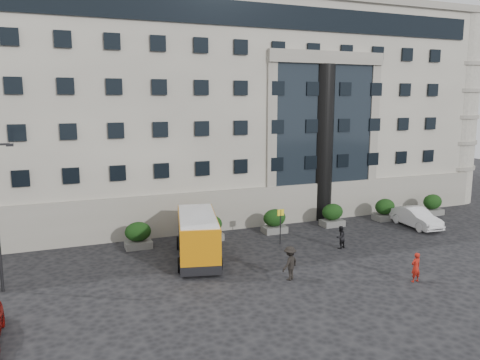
{
  "coord_description": "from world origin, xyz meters",
  "views": [
    {
      "loc": [
        -8.97,
        -23.61,
        10.05
      ],
      "look_at": [
        2.01,
        3.96,
        5.0
      ],
      "focal_mm": 35.0,
      "sensor_mm": 36.0,
      "label": 1
    }
  ],
  "objects_px": {
    "bus_stop_sign": "(280,220)",
    "pedestrian_c": "(290,263)",
    "hedge_b": "(210,228)",
    "pedestrian_b": "(340,237)",
    "white_taxi": "(416,217)",
    "hedge_a": "(138,235)",
    "minibus": "(198,235)",
    "hedge_c": "(274,221)",
    "hedge_d": "(332,215)",
    "hedge_e": "(385,209)",
    "pedestrian_a": "(416,267)",
    "hedge_f": "(432,204)"
  },
  "relations": [
    {
      "from": "hedge_f",
      "to": "bus_stop_sign",
      "type": "relative_size",
      "value": 0.73
    },
    {
      "from": "hedge_b",
      "to": "hedge_c",
      "type": "xyz_separation_m",
      "value": [
        5.2,
        0.0,
        0.0
      ]
    },
    {
      "from": "hedge_c",
      "to": "bus_stop_sign",
      "type": "distance_m",
      "value": 3.05
    },
    {
      "from": "pedestrian_a",
      "to": "hedge_b",
      "type": "bearing_deg",
      "value": -59.03
    },
    {
      "from": "hedge_f",
      "to": "pedestrian_a",
      "type": "bearing_deg",
      "value": -136.68
    },
    {
      "from": "bus_stop_sign",
      "to": "pedestrian_c",
      "type": "xyz_separation_m",
      "value": [
        -2.5,
        -6.19,
        -0.75
      ]
    },
    {
      "from": "bus_stop_sign",
      "to": "white_taxi",
      "type": "bearing_deg",
      "value": 0.32
    },
    {
      "from": "hedge_a",
      "to": "pedestrian_c",
      "type": "distance_m",
      "value": 11.4
    },
    {
      "from": "white_taxi",
      "to": "pedestrian_b",
      "type": "height_order",
      "value": "white_taxi"
    },
    {
      "from": "hedge_a",
      "to": "minibus",
      "type": "xyz_separation_m",
      "value": [
        3.16,
        -3.69,
        0.66
      ]
    },
    {
      "from": "hedge_c",
      "to": "white_taxi",
      "type": "relative_size",
      "value": 0.39
    },
    {
      "from": "hedge_a",
      "to": "minibus",
      "type": "bearing_deg",
      "value": -49.42
    },
    {
      "from": "bus_stop_sign",
      "to": "minibus",
      "type": "height_order",
      "value": "minibus"
    },
    {
      "from": "hedge_c",
      "to": "minibus",
      "type": "bearing_deg",
      "value": -152.98
    },
    {
      "from": "minibus",
      "to": "pedestrian_a",
      "type": "relative_size",
      "value": 4.29
    },
    {
      "from": "hedge_f",
      "to": "pedestrian_b",
      "type": "height_order",
      "value": "hedge_f"
    },
    {
      "from": "pedestrian_c",
      "to": "pedestrian_a",
      "type": "bearing_deg",
      "value": 126.14
    },
    {
      "from": "hedge_e",
      "to": "pedestrian_b",
      "type": "xyz_separation_m",
      "value": [
        -7.86,
        -5.14,
        -0.15
      ]
    },
    {
      "from": "hedge_b",
      "to": "pedestrian_b",
      "type": "xyz_separation_m",
      "value": [
        7.74,
        -5.14,
        -0.15
      ]
    },
    {
      "from": "hedge_a",
      "to": "bus_stop_sign",
      "type": "xyz_separation_m",
      "value": [
        9.5,
        -2.8,
        0.8
      ]
    },
    {
      "from": "hedge_c",
      "to": "hedge_e",
      "type": "relative_size",
      "value": 1.0
    },
    {
      "from": "hedge_d",
      "to": "minibus",
      "type": "bearing_deg",
      "value": -163.47
    },
    {
      "from": "minibus",
      "to": "pedestrian_c",
      "type": "bearing_deg",
      "value": -40.74
    },
    {
      "from": "hedge_c",
      "to": "white_taxi",
      "type": "bearing_deg",
      "value": -13.61
    },
    {
      "from": "bus_stop_sign",
      "to": "pedestrian_c",
      "type": "distance_m",
      "value": 6.72
    },
    {
      "from": "hedge_b",
      "to": "minibus",
      "type": "height_order",
      "value": "minibus"
    },
    {
      "from": "hedge_a",
      "to": "hedge_d",
      "type": "relative_size",
      "value": 1.0
    },
    {
      "from": "pedestrian_a",
      "to": "pedestrian_c",
      "type": "bearing_deg",
      "value": -27.93
    },
    {
      "from": "hedge_d",
      "to": "pedestrian_c",
      "type": "height_order",
      "value": "pedestrian_c"
    },
    {
      "from": "pedestrian_a",
      "to": "pedestrian_b",
      "type": "height_order",
      "value": "pedestrian_a"
    },
    {
      "from": "hedge_b",
      "to": "hedge_c",
      "type": "distance_m",
      "value": 5.2
    },
    {
      "from": "bus_stop_sign",
      "to": "pedestrian_a",
      "type": "distance_m",
      "value": 9.92
    },
    {
      "from": "hedge_e",
      "to": "pedestrian_a",
      "type": "relative_size",
      "value": 1.09
    },
    {
      "from": "hedge_b",
      "to": "hedge_f",
      "type": "height_order",
      "value": "same"
    },
    {
      "from": "hedge_c",
      "to": "pedestrian_a",
      "type": "xyz_separation_m",
      "value": [
        3.0,
        -11.88,
        -0.08
      ]
    },
    {
      "from": "hedge_c",
      "to": "hedge_d",
      "type": "bearing_deg",
      "value": 0.0
    },
    {
      "from": "pedestrian_b",
      "to": "hedge_f",
      "type": "bearing_deg",
      "value": -174.65
    },
    {
      "from": "hedge_a",
      "to": "pedestrian_c",
      "type": "relative_size",
      "value": 0.94
    },
    {
      "from": "hedge_b",
      "to": "hedge_d",
      "type": "xyz_separation_m",
      "value": [
        10.4,
        0.0,
        0.0
      ]
    },
    {
      "from": "pedestrian_c",
      "to": "hedge_b",
      "type": "bearing_deg",
      "value": -108.27
    },
    {
      "from": "hedge_a",
      "to": "hedge_b",
      "type": "bearing_deg",
      "value": 0.0
    },
    {
      "from": "hedge_a",
      "to": "hedge_c",
      "type": "height_order",
      "value": "same"
    },
    {
      "from": "bus_stop_sign",
      "to": "pedestrian_b",
      "type": "height_order",
      "value": "bus_stop_sign"
    },
    {
      "from": "hedge_e",
      "to": "minibus",
      "type": "distance_m",
      "value": 18.03
    },
    {
      "from": "white_taxi",
      "to": "minibus",
      "type": "bearing_deg",
      "value": -174.38
    },
    {
      "from": "hedge_c",
      "to": "bus_stop_sign",
      "type": "xyz_separation_m",
      "value": [
        -0.9,
        -2.8,
        0.8
      ]
    },
    {
      "from": "hedge_d",
      "to": "pedestrian_c",
      "type": "distance_m",
      "value": 12.44
    },
    {
      "from": "hedge_d",
      "to": "hedge_f",
      "type": "relative_size",
      "value": 1.0
    },
    {
      "from": "white_taxi",
      "to": "pedestrian_a",
      "type": "distance_m",
      "value": 12.34
    },
    {
      "from": "hedge_c",
      "to": "hedge_e",
      "type": "distance_m",
      "value": 10.4
    }
  ]
}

